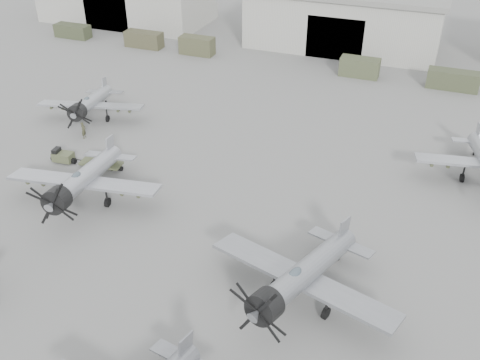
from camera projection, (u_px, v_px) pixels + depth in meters
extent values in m
plane|color=#575755|center=(137.00, 340.00, 34.03)|extent=(220.00, 220.00, 0.00)
cube|color=black|center=(106.00, 12.00, 87.33)|extent=(8.12, 0.40, 6.00)
cube|color=gray|center=(345.00, 19.00, 80.54)|extent=(28.00, 14.00, 8.00)
cube|color=black|center=(335.00, 39.00, 75.74)|extent=(8.12, 0.40, 6.00)
cube|color=#343A26|center=(73.00, 31.00, 85.26)|extent=(5.75, 2.20, 2.04)
cube|color=#3E3D28|center=(144.00, 39.00, 81.21)|extent=(5.79, 2.20, 2.35)
cube|color=#40412A|center=(197.00, 46.00, 78.43)|extent=(5.06, 2.20, 2.59)
cube|color=#3E452D|center=(360.00, 67.00, 71.17)|extent=(5.18, 2.20, 2.48)
cube|color=#383E28|center=(453.00, 80.00, 67.60)|extent=(6.34, 2.20, 2.36)
cube|color=gray|center=(186.00, 348.00, 30.76)|extent=(0.37, 1.55, 1.87)
cylinder|color=#9EA0A7|center=(87.00, 175.00, 46.23)|extent=(3.40, 11.41, 3.33)
cylinder|color=black|center=(57.00, 200.00, 41.68)|extent=(2.27, 1.99, 2.22)
cube|color=#9EA0A7|center=(84.00, 182.00, 45.85)|extent=(13.53, 4.47, 0.60)
cube|color=#9EA0A7|center=(110.00, 146.00, 50.27)|extent=(0.41, 1.77, 2.13)
ellipsoid|color=#3F4C54|center=(76.00, 176.00, 44.31)|extent=(0.84, 1.37, 0.60)
cylinder|color=black|center=(65.00, 197.00, 46.95)|extent=(0.43, 0.89, 0.85)
cylinder|color=black|center=(108.00, 202.00, 46.24)|extent=(0.43, 0.89, 0.85)
cylinder|color=black|center=(112.00, 169.00, 51.28)|extent=(0.18, 0.36, 0.34)
cylinder|color=gray|center=(308.00, 270.00, 35.99)|extent=(4.73, 11.58, 3.41)
cylinder|color=black|center=(265.00, 306.00, 32.11)|extent=(2.46, 2.22, 2.27)
cube|color=gray|center=(302.00, 279.00, 35.70)|extent=(13.78, 6.03, 0.61)
cube|color=gray|center=(344.00, 231.00, 39.35)|extent=(0.62, 1.78, 2.18)
ellipsoid|color=#3F4C54|center=(295.00, 274.00, 34.29)|extent=(0.99, 1.44, 0.61)
cylinder|color=black|center=(274.00, 286.00, 37.55)|extent=(0.53, 0.92, 0.87)
cylinder|color=black|center=(326.00, 313.00, 35.45)|extent=(0.53, 0.92, 0.87)
cylinder|color=black|center=(338.00, 258.00, 40.43)|extent=(0.22, 0.37, 0.35)
cylinder|color=#9CA0A5|center=(92.00, 101.00, 60.01)|extent=(3.99, 9.96, 2.93)
cylinder|color=black|center=(77.00, 112.00, 55.94)|extent=(2.11, 1.90, 1.95)
cube|color=#9CA0A5|center=(91.00, 105.00, 59.67)|extent=(11.84, 5.10, 0.53)
cube|color=#9CA0A5|center=(104.00, 85.00, 63.62)|extent=(0.52, 1.53, 1.87)
ellipsoid|color=#3F4C54|center=(86.00, 100.00, 58.30)|extent=(0.84, 1.23, 0.52)
cylinder|color=black|center=(77.00, 117.00, 60.47)|extent=(0.45, 0.79, 0.75)
cylinder|color=black|center=(108.00, 119.00, 60.17)|extent=(0.45, 0.79, 0.75)
cylinder|color=black|center=(106.00, 102.00, 64.50)|extent=(0.19, 0.32, 0.30)
cube|color=#9A9DA2|center=(478.00, 133.00, 52.82)|extent=(0.43, 1.70, 2.04)
cylinder|color=black|center=(462.00, 178.00, 49.58)|extent=(0.43, 0.86, 0.82)
cylinder|color=black|center=(474.00, 154.00, 53.79)|extent=(0.18, 0.34, 0.33)
cube|color=#454A31|center=(63.00, 157.00, 52.45)|extent=(2.05, 1.37, 0.86)
cube|color=black|center=(56.00, 151.00, 52.31)|extent=(0.63, 1.02, 0.54)
cylinder|color=black|center=(64.00, 159.00, 52.63)|extent=(1.35, 0.73, 0.60)
cylinder|color=black|center=(76.00, 160.00, 52.19)|extent=(1.30, 0.21, 0.09)
cube|color=#454A31|center=(101.00, 163.00, 51.58)|extent=(4.23, 1.91, 0.19)
cylinder|color=black|center=(101.00, 166.00, 51.73)|extent=(1.66, 0.63, 0.47)
cylinder|color=#454A31|center=(101.00, 161.00, 51.47)|extent=(1.54, 0.49, 0.35)
imported|color=#3A3B26|center=(84.00, 130.00, 56.52)|extent=(0.51, 0.71, 1.82)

